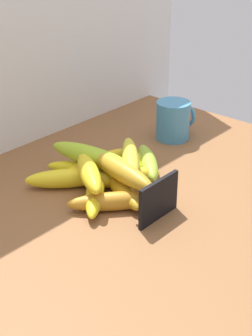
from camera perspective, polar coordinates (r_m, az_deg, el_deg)
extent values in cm
cube|color=brown|center=(103.78, -0.07, -4.69)|extent=(110.00, 76.00, 3.00)
cube|color=black|center=(96.28, 3.71, -3.56)|extent=(11.00, 0.80, 8.40)
cube|color=#8C6244|center=(98.74, 3.27, -5.34)|extent=(9.90, 1.20, 0.60)
cylinder|color=teal|center=(130.56, 5.31, 5.37)|extent=(8.74, 8.74, 9.90)
torus|color=teal|center=(134.67, 6.67, 6.00)|extent=(1.00, 6.54, 6.54)
ellipsoid|color=yellow|center=(111.52, 0.74, -0.28)|extent=(17.66, 10.76, 3.68)
ellipsoid|color=yellow|center=(114.62, -3.09, 0.57)|extent=(19.65, 6.72, 4.00)
ellipsoid|color=#AF8418|center=(104.98, -0.65, -2.15)|extent=(11.81, 18.74, 3.73)
ellipsoid|color=yellow|center=(108.58, -6.72, -1.16)|extent=(15.97, 14.73, 4.15)
ellipsoid|color=#BA8020|center=(100.24, -1.40, -3.69)|extent=(16.83, 15.42, 3.78)
ellipsoid|color=yellow|center=(103.88, -3.48, -2.57)|extent=(18.15, 16.19, 3.67)
ellipsoid|color=yellow|center=(112.24, -4.35, -0.22)|extent=(11.69, 18.22, 3.51)
ellipsoid|color=#93B532|center=(114.81, 2.44, 0.66)|extent=(14.29, 15.18, 4.06)
ellipsoid|color=gold|center=(108.34, -0.39, -1.07)|extent=(16.16, 12.41, 3.99)
ellipsoid|color=gold|center=(108.54, 0.50, 1.05)|extent=(17.55, 16.95, 3.58)
ellipsoid|color=#B58C22|center=(102.95, -0.62, -0.28)|extent=(7.91, 21.02, 4.17)
ellipsoid|color=yellow|center=(102.63, -4.18, -0.55)|extent=(12.64, 15.93, 3.98)
ellipsoid|color=#9BBE26|center=(109.57, -3.94, 1.36)|extent=(7.41, 21.39, 4.30)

